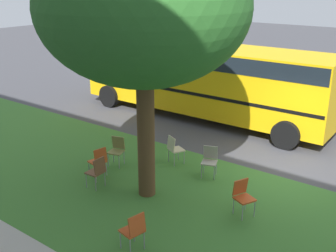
{
  "coord_description": "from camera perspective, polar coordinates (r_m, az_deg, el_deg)",
  "views": [
    {
      "loc": [
        -3.69,
        10.5,
        5.31
      ],
      "look_at": [
        3.24,
        1.05,
        1.07
      ],
      "focal_mm": 43.53,
      "sensor_mm": 36.0,
      "label": 1
    }
  ],
  "objects": [
    {
      "name": "chair_0",
      "position": [
        12.32,
        -7.17,
        -3.17
      ],
      "size": [
        0.51,
        0.52,
        0.88
      ],
      "color": "olive",
      "rests_on": "ground"
    },
    {
      "name": "chair_5",
      "position": [
        11.05,
        -9.92,
        -6.12
      ],
      "size": [
        0.43,
        0.43,
        0.88
      ],
      "color": "brown",
      "rests_on": "ground"
    },
    {
      "name": "school_bus",
      "position": [
        16.31,
        4.93,
        7.24
      ],
      "size": [
        10.4,
        2.8,
        2.88
      ],
      "color": "yellow",
      "rests_on": "ground"
    },
    {
      "name": "chair_2",
      "position": [
        11.66,
        -9.69,
        -4.67
      ],
      "size": [
        0.49,
        0.48,
        0.88
      ],
      "color": "#C64C1E",
      "rests_on": "ground"
    },
    {
      "name": "chair_4",
      "position": [
        12.29,
        0.89,
        -3.05
      ],
      "size": [
        0.55,
        0.56,
        0.88
      ],
      "color": "beige",
      "rests_on": "ground"
    },
    {
      "name": "chair_6",
      "position": [
        9.9,
        10.43,
        -9.43
      ],
      "size": [
        0.56,
        0.55,
        0.88
      ],
      "color": "#C64C1E",
      "rests_on": "ground"
    },
    {
      "name": "chair_3",
      "position": [
        8.57,
        -4.78,
        -14.18
      ],
      "size": [
        0.5,
        0.49,
        0.88
      ],
      "color": "#C64C1E",
      "rests_on": "ground"
    },
    {
      "name": "ground",
      "position": [
        12.33,
        15.28,
        -6.37
      ],
      "size": [
        80.0,
        80.0,
        0.0
      ],
      "primitive_type": "plane",
      "color": "#424247"
    },
    {
      "name": "grass_verge",
      "position": [
        9.75,
        8.11,
        -13.31
      ],
      "size": [
        48.0,
        6.0,
        0.01
      ],
      "primitive_type": "cube",
      "color": "#3D752D",
      "rests_on": "ground"
    },
    {
      "name": "street_tree",
      "position": [
        9.5,
        -3.46,
        16.07
      ],
      "size": [
        4.86,
        4.86,
        6.5
      ],
      "color": "brown",
      "rests_on": "ground"
    },
    {
      "name": "chair_1",
      "position": [
        11.6,
        5.86,
        -4.61
      ],
      "size": [
        0.53,
        0.54,
        0.88
      ],
      "color": "#ADA393",
      "rests_on": "ground"
    }
  ]
}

